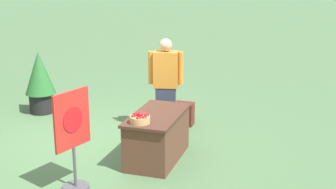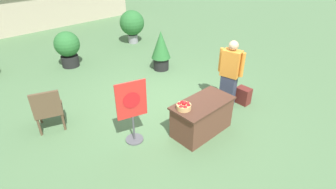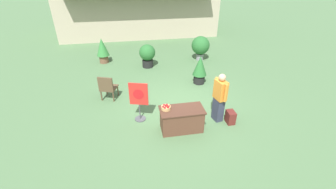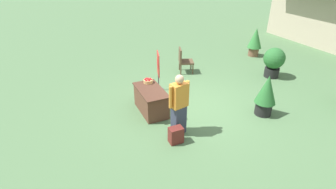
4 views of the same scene
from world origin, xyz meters
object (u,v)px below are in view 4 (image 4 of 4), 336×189
Objects in this scene: display_table at (151,101)px; backpack at (176,135)px; potted_plant_far_right at (266,94)px; patio_chair at (184,59)px; potted_plant_far_left at (274,61)px; apple_basket at (148,81)px; potted_plant_near_right at (255,41)px; poster_board at (158,70)px; person_visitor at (179,105)px.

backpack is (1.62, 0.03, -0.16)m from display_table.
patio_chair is at bearing -169.45° from potted_plant_far_right.
apple_basket is at bearing -89.40° from potted_plant_far_left.
backpack is at bearing 1.22° from display_table.
potted_plant_near_right reaches higher than potted_plant_far_left.
poster_board is 1.85m from patio_chair.
potted_plant_far_right is at bearing 55.71° from apple_basket.
display_table is 3.19m from patio_chair.
poster_board reaches higher than display_table.
backpack is at bearing -54.45° from potted_plant_near_right.
person_visitor reaches higher than potted_plant_far_right.
poster_board is 1.04× the size of potted_plant_near_right.
apple_basket is at bearing -124.29° from potted_plant_far_right.
person_visitor is at bearing -69.73° from potted_plant_far_left.
potted_plant_far_right is (2.69, 2.20, -0.07)m from poster_board.
display_table is 0.81× the size of person_visitor.
display_table is at bearing -11.60° from apple_basket.
person_visitor is at bearing 145.17° from backpack.
poster_board is (-2.84, 0.70, 0.53)m from backpack.
display_table is 0.99× the size of poster_board.
backpack is 0.37× the size of potted_plant_far_left.
patio_chair is 0.79× the size of potted_plant_far_right.
backpack is at bearing -1.65° from apple_basket.
display_table is 1.08× the size of potted_plant_far_right.
poster_board is 1.18× the size of potted_plant_far_left.
apple_basket is 3.43m from potted_plant_far_right.
poster_board is 4.44m from potted_plant_far_left.
poster_board reaches higher than patio_chair.
backpack is 0.33× the size of potted_plant_near_right.
potted_plant_near_right is at bearing 156.13° from potted_plant_far_left.
apple_basket is at bearing 66.71° from poster_board.
display_table is 3.29m from potted_plant_far_right.
poster_board is 5.55m from potted_plant_near_right.
backpack is 2.97m from poster_board.
display_table reaches higher than backpack.
display_table is at bearing -66.04° from potted_plant_near_right.
patio_chair is 0.76× the size of potted_plant_near_right.
potted_plant_far_left reaches higher than backpack.
apple_basket is 0.29× the size of patio_chair.
display_table is at bearing -0.00° from person_visitor.
person_visitor is at bearing 5.96° from apple_basket.
display_table is 1.17× the size of potted_plant_far_left.
potted_plant_far_right reaches higher than potted_plant_far_left.
poster_board is at bearing 149.03° from display_table.
potted_plant_far_right reaches higher than display_table.
apple_basket is 6.39m from potted_plant_near_right.
potted_plant_far_left is (0.70, 4.38, -0.09)m from poster_board.
apple_basket reaches higher than backpack.
person_visitor is 0.75m from backpack.
potted_plant_near_right is (-0.42, 3.85, 0.19)m from patio_chair.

